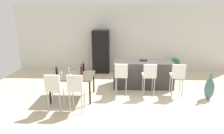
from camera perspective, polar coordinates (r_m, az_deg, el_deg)
ground_plane at (r=6.42m, az=5.09°, el=-7.97°), size 10.00×10.00×0.00m
back_wall at (r=8.92m, az=4.33°, el=8.45°), size 10.00×0.12×2.90m
kitchen_island at (r=7.04m, az=8.96°, el=-1.94°), size 2.06×0.87×0.92m
bar_chair_left at (r=6.14m, az=2.72°, el=-2.08°), size 0.42×0.42×1.05m
bar_chair_middle at (r=6.22m, az=10.84°, el=-2.13°), size 0.41×0.41×1.05m
bar_chair_right at (r=6.41m, az=18.62°, el=-2.14°), size 0.42×0.42×1.05m
dining_table at (r=6.06m, az=-11.41°, el=-2.88°), size 1.28×0.99×0.74m
dining_chair_near at (r=5.35m, az=-16.54°, el=-5.49°), size 0.42×0.42×1.05m
dining_chair_far at (r=5.20m, az=-10.49°, el=-5.71°), size 0.41×0.41×1.05m
wine_bottle_near at (r=6.03m, az=-8.92°, el=-0.91°), size 0.07×0.07×0.33m
wine_bottle_inner at (r=6.16m, az=-15.91°, el=-1.18°), size 0.06×0.06×0.28m
wine_bottle_far at (r=6.33m, az=-8.33°, el=-0.09°), size 0.06×0.06×0.31m
wine_glass_left at (r=5.95m, az=-14.72°, el=-1.52°), size 0.07×0.07×0.17m
wine_glass_middle at (r=5.69m, az=-12.00°, el=-2.13°), size 0.07×0.07×0.17m
wine_glass_right at (r=6.39m, az=-12.62°, el=-0.18°), size 0.07×0.07×0.17m
refrigerator at (r=8.60m, az=-3.20°, el=4.61°), size 0.72×0.68×1.84m
fruit_bowl at (r=7.00m, az=9.24°, el=2.15°), size 0.27×0.27×0.07m
floor_vase at (r=6.63m, az=26.58°, el=-5.66°), size 0.28×0.28×0.86m
potted_plant at (r=9.02m, az=17.82°, el=0.86°), size 0.44×0.44×0.63m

